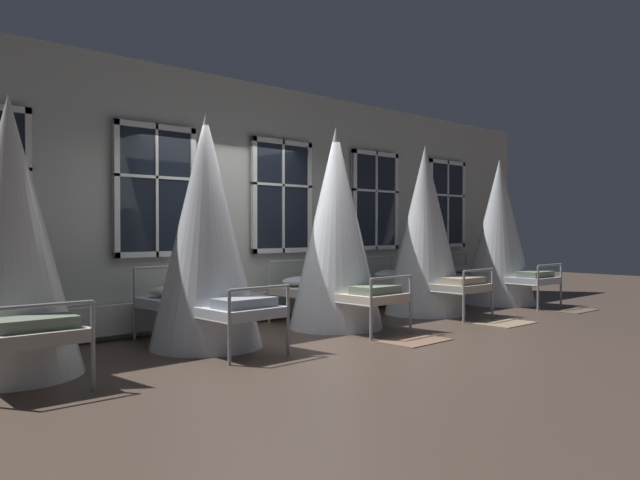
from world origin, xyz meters
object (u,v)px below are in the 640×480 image
cot_second (9,240)px  cot_sixth (499,234)px  cot_fourth (336,230)px  cot_third (206,234)px  cot_fifth (425,232)px

cot_second → cot_sixth: bearing=-88.8°
cot_second → cot_sixth: cot_sixth is taller
cot_sixth → cot_second: bearing=91.4°
cot_sixth → cot_fourth: bearing=91.2°
cot_second → cot_sixth: size_ratio=0.99×
cot_third → cot_second: bearing=89.3°
cot_second → cot_fifth: size_ratio=0.96×
cot_fifth → cot_second: bearing=90.1°
cot_fifth → cot_sixth: cot_fifth is taller
cot_fourth → cot_fifth: bearing=-89.3°
cot_fourth → cot_sixth: (4.05, -0.03, -0.07)m
cot_fourth → cot_third: bearing=89.2°
cot_fourth → cot_sixth: 4.05m
cot_second → cot_third: bearing=-88.3°
cot_second → cot_third: size_ratio=0.96×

